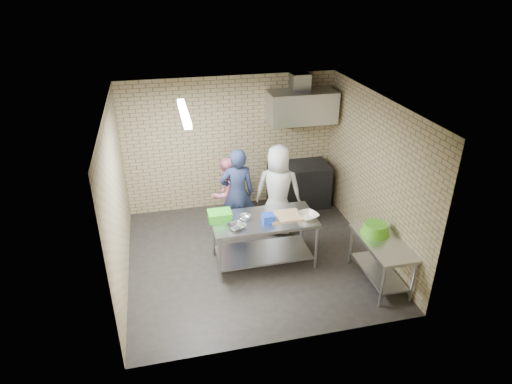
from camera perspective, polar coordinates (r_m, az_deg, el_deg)
floor at (r=7.79m, az=-0.39°, el=-8.29°), size 4.20×4.20×0.00m
ceiling at (r=6.62m, az=-0.46°, el=11.19°), size 4.20×4.20×0.00m
back_wall at (r=8.90m, az=-3.28°, el=6.20°), size 4.20×0.06×2.70m
front_wall at (r=5.44m, az=4.30°, el=-8.49°), size 4.20×0.06×2.70m
left_wall at (r=7.00m, az=-17.44°, el=-1.12°), size 0.06×4.00×2.70m
right_wall at (r=7.79m, az=14.83°, el=2.18°), size 0.06×4.00×2.70m
prep_table at (r=7.44m, az=0.97°, el=-6.23°), size 1.69×0.85×0.85m
side_counter at (r=7.30m, az=15.68°, el=-8.58°), size 0.60×1.20×0.75m
stove at (r=9.26m, az=5.50°, el=0.90°), size 1.20×0.70×0.90m
range_hood at (r=8.71m, az=5.87°, el=10.84°), size 1.30×0.60×0.60m
hood_duct at (r=8.74m, az=5.70°, el=13.94°), size 0.35×0.30×0.30m
wall_shelf at (r=9.03m, az=7.27°, el=10.15°), size 0.80×0.20×0.04m
fluorescent_fixture at (r=6.49m, az=-9.23°, el=9.99°), size 0.10×1.25×0.08m
green_crate at (r=7.17m, az=-4.68°, el=-3.06°), size 0.38×0.28×0.15m
blue_tub at (r=7.12m, az=1.59°, el=-3.34°), size 0.19×0.19×0.12m
cutting_board at (r=7.28m, az=3.71°, el=-3.08°), size 0.52×0.40×0.03m
mixing_bowl_a at (r=6.95m, az=-2.62°, el=-4.47°), size 0.34×0.34×0.06m
mixing_bowl_b at (r=7.19m, az=-1.42°, el=-3.28°), size 0.26×0.26×0.06m
ceramic_bowl at (r=7.26m, az=6.66°, el=-3.07°), size 0.41×0.41×0.08m
green_basin at (r=7.23m, az=15.08°, el=-4.53°), size 0.46×0.46×0.17m
bottle_green at (r=9.06m, az=8.21°, el=10.77°), size 0.06×0.06×0.15m
man_navy at (r=7.97m, az=-2.42°, el=-0.21°), size 0.63×0.42×1.72m
woman_pink at (r=8.30m, az=-3.79°, el=-0.21°), size 0.88×0.82×1.43m
woman_white at (r=8.10m, az=2.86°, el=0.24°), size 0.97×0.80×1.72m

